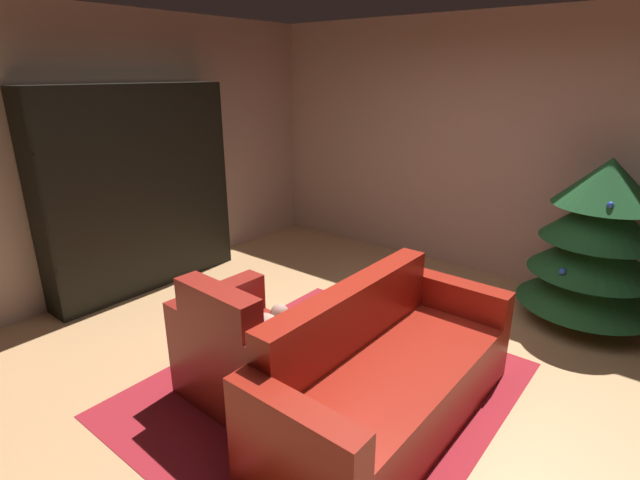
{
  "coord_description": "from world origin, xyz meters",
  "views": [
    {
      "loc": [
        1.59,
        -2.46,
        2.14
      ],
      "look_at": [
        -0.49,
        0.13,
        0.98
      ],
      "focal_mm": 27.11,
      "sensor_mm": 36.0,
      "label": 1
    }
  ],
  "objects_px": {
    "couch_red": "(384,378)",
    "coffee_table": "(351,341)",
    "decorated_tree": "(596,243)",
    "armchair_red": "(254,356)",
    "bottle_on_table": "(341,331)",
    "book_stack_on_table": "(356,333)",
    "bookshelf_unit": "(150,191)"
  },
  "relations": [
    {
      "from": "couch_red",
      "to": "bottle_on_table",
      "type": "xyz_separation_m",
      "value": [
        -0.32,
        -0.03,
        0.23
      ]
    },
    {
      "from": "armchair_red",
      "to": "couch_red",
      "type": "bearing_deg",
      "value": 24.65
    },
    {
      "from": "book_stack_on_table",
      "to": "decorated_tree",
      "type": "xyz_separation_m",
      "value": [
        1.04,
        2.1,
        0.3
      ]
    },
    {
      "from": "armchair_red",
      "to": "coffee_table",
      "type": "distance_m",
      "value": 0.68
    },
    {
      "from": "bookshelf_unit",
      "to": "bottle_on_table",
      "type": "relative_size",
      "value": 6.75
    },
    {
      "from": "bookshelf_unit",
      "to": "book_stack_on_table",
      "type": "height_order",
      "value": "bookshelf_unit"
    },
    {
      "from": "couch_red",
      "to": "coffee_table",
      "type": "distance_m",
      "value": 0.39
    },
    {
      "from": "couch_red",
      "to": "armchair_red",
      "type": "bearing_deg",
      "value": -155.35
    },
    {
      "from": "bottle_on_table",
      "to": "decorated_tree",
      "type": "xyz_separation_m",
      "value": [
        1.04,
        2.27,
        0.21
      ]
    },
    {
      "from": "armchair_red",
      "to": "coffee_table",
      "type": "xyz_separation_m",
      "value": [
        0.44,
        0.51,
        0.04
      ]
    },
    {
      "from": "book_stack_on_table",
      "to": "bookshelf_unit",
      "type": "bearing_deg",
      "value": 175.18
    },
    {
      "from": "couch_red",
      "to": "decorated_tree",
      "type": "relative_size",
      "value": 1.32
    },
    {
      "from": "bookshelf_unit",
      "to": "coffee_table",
      "type": "bearing_deg",
      "value": -4.89
    },
    {
      "from": "book_stack_on_table",
      "to": "bottle_on_table",
      "type": "xyz_separation_m",
      "value": [
        -0.0,
        -0.17,
        0.08
      ]
    },
    {
      "from": "coffee_table",
      "to": "bottle_on_table",
      "type": "xyz_separation_m",
      "value": [
        0.03,
        -0.17,
        0.16
      ]
    },
    {
      "from": "couch_red",
      "to": "book_stack_on_table",
      "type": "relative_size",
      "value": 8.58
    },
    {
      "from": "bookshelf_unit",
      "to": "decorated_tree",
      "type": "height_order",
      "value": "bookshelf_unit"
    },
    {
      "from": "bookshelf_unit",
      "to": "couch_red",
      "type": "height_order",
      "value": "bookshelf_unit"
    },
    {
      "from": "coffee_table",
      "to": "decorated_tree",
      "type": "xyz_separation_m",
      "value": [
        1.08,
        2.1,
        0.38
      ]
    },
    {
      "from": "couch_red",
      "to": "bottle_on_table",
      "type": "relative_size",
      "value": 6.52
    },
    {
      "from": "couch_red",
      "to": "book_stack_on_table",
      "type": "height_order",
      "value": "couch_red"
    },
    {
      "from": "book_stack_on_table",
      "to": "bottle_on_table",
      "type": "distance_m",
      "value": 0.19
    },
    {
      "from": "bottle_on_table",
      "to": "decorated_tree",
      "type": "bearing_deg",
      "value": 65.3
    },
    {
      "from": "armchair_red",
      "to": "coffee_table",
      "type": "bearing_deg",
      "value": 48.76
    },
    {
      "from": "bottle_on_table",
      "to": "decorated_tree",
      "type": "height_order",
      "value": "decorated_tree"
    },
    {
      "from": "armchair_red",
      "to": "bottle_on_table",
      "type": "distance_m",
      "value": 0.62
    },
    {
      "from": "bookshelf_unit",
      "to": "coffee_table",
      "type": "height_order",
      "value": "bookshelf_unit"
    },
    {
      "from": "coffee_table",
      "to": "bookshelf_unit",
      "type": "bearing_deg",
      "value": 175.11
    },
    {
      "from": "coffee_table",
      "to": "couch_red",
      "type": "bearing_deg",
      "value": -21.69
    },
    {
      "from": "bookshelf_unit",
      "to": "decorated_tree",
      "type": "relative_size",
      "value": 1.37
    },
    {
      "from": "couch_red",
      "to": "decorated_tree",
      "type": "bearing_deg",
      "value": 72.12
    },
    {
      "from": "bottle_on_table",
      "to": "armchair_red",
      "type": "bearing_deg",
      "value": -144.72
    }
  ]
}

